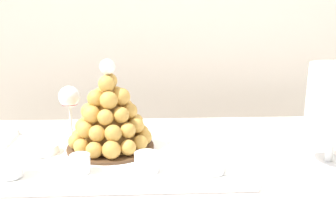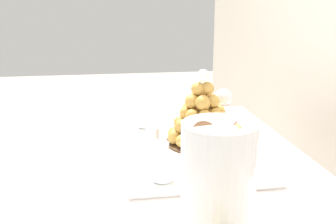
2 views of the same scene
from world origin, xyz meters
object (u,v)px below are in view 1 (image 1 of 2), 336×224
object	(u,v)px
wine_glass	(69,99)
serving_tray	(118,158)
dessert_cup_mid_right	(213,163)
creme_brulee_ramekin	(43,148)
macaron_goblet	(335,102)
croquembouche	(109,117)
dessert_cup_centre	(147,163)
dessert_cup_mid_left	(80,164)
dessert_cup_left	(9,166)

from	to	relation	value
wine_glass	serving_tray	bearing A→B (deg)	-48.70
wine_glass	dessert_cup_mid_right	bearing A→B (deg)	-35.93
creme_brulee_ramekin	wine_glass	distance (m)	0.18
serving_tray	creme_brulee_ramekin	bearing A→B (deg)	169.20
dessert_cup_mid_right	macaron_goblet	xyz separation A→B (m)	(0.31, 0.06, 0.13)
wine_glass	croquembouche	bearing A→B (deg)	-40.69
serving_tray	dessert_cup_mid_right	size ratio (longest dim) A/B	11.63
serving_tray	croquembouche	world-z (taller)	croquembouche
dessert_cup_centre	dessert_cup_mid_left	bearing A→B (deg)	-179.78
dessert_cup_mid_left	dessert_cup_mid_right	distance (m)	0.32
dessert_cup_mid_right	wine_glass	distance (m)	0.49
dessert_cup_mid_left	creme_brulee_ramekin	bearing A→B (deg)	132.55
dessert_cup_mid_left	creme_brulee_ramekin	size ratio (longest dim) A/B	0.58
dessert_cup_mid_left	croquembouche	bearing A→B (deg)	69.91
croquembouche	dessert_cup_mid_right	bearing A→B (deg)	-33.35
dessert_cup_left	dessert_cup_mid_right	distance (m)	0.48
serving_tray	dessert_cup_mid_right	xyz separation A→B (m)	(0.24, -0.11, 0.03)
creme_brulee_ramekin	dessert_cup_mid_right	bearing A→B (deg)	-18.50
creme_brulee_ramekin	croquembouche	bearing A→B (deg)	7.45
dessert_cup_mid_right	creme_brulee_ramekin	size ratio (longest dim) A/B	0.66
dessert_cup_left	serving_tray	bearing A→B (deg)	23.84
dessert_cup_mid_right	creme_brulee_ramekin	xyz separation A→B (m)	(-0.44, 0.15, -0.01)
creme_brulee_ramekin	macaron_goblet	bearing A→B (deg)	-6.65
croquembouche	macaron_goblet	world-z (taller)	macaron_goblet
macaron_goblet	dessert_cup_mid_right	bearing A→B (deg)	-169.11
dessert_cup_left	macaron_goblet	distance (m)	0.81
creme_brulee_ramekin	wine_glass	world-z (taller)	wine_glass
dessert_cup_left	macaron_goblet	bearing A→B (deg)	4.27
dessert_cup_centre	macaron_goblet	xyz separation A→B (m)	(0.47, 0.05, 0.13)
dessert_cup_left	dessert_cup_centre	distance (m)	0.32
serving_tray	wine_glass	distance (m)	0.26
serving_tray	creme_brulee_ramekin	world-z (taller)	creme_brulee_ramekin
serving_tray	dessert_cup_mid_right	distance (m)	0.26
dessert_cup_mid_left	creme_brulee_ramekin	world-z (taller)	dessert_cup_mid_left
dessert_cup_left	dessert_cup_mid_right	world-z (taller)	dessert_cup_left
croquembouche	dessert_cup_mid_left	xyz separation A→B (m)	(-0.06, -0.16, -0.07)
croquembouche	dessert_cup_mid_left	bearing A→B (deg)	-110.09
dessert_cup_mid_left	serving_tray	bearing A→B (deg)	49.42
dessert_cup_mid_left	macaron_goblet	bearing A→B (deg)	4.22
croquembouche	macaron_goblet	distance (m)	0.59
dessert_cup_left	dessert_cup_mid_right	xyz separation A→B (m)	(0.48, -0.00, -0.00)
dessert_cup_centre	wine_glass	size ratio (longest dim) A/B	0.37
creme_brulee_ramekin	dessert_cup_left	bearing A→B (deg)	-104.93
dessert_cup_mid_left	dessert_cup_left	bearing A→B (deg)	-175.57
croquembouche	dessert_cup_left	distance (m)	0.29
dessert_cup_mid_right	wine_glass	world-z (taller)	wine_glass
serving_tray	dessert_cup_left	size ratio (longest dim) A/B	10.99
dessert_cup_mid_right	serving_tray	bearing A→B (deg)	155.33
croquembouche	dessert_cup_mid_right	size ratio (longest dim) A/B	4.46
croquembouche	creme_brulee_ramekin	world-z (taller)	croquembouche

